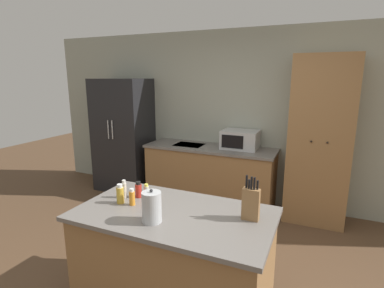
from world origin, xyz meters
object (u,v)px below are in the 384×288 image
(pantry_cabinet, at_px, (319,141))
(spice_bottle_pale_salt, at_px, (132,197))
(microwave, at_px, (240,139))
(kettle, at_px, (152,207))
(spice_bottle_short_red, at_px, (138,190))
(spice_bottle_tall_dark, at_px, (124,189))
(knife_block, at_px, (251,203))
(refrigerator, at_px, (123,135))
(spice_bottle_amber_oil, at_px, (120,194))
(spice_bottle_green_herb, at_px, (146,191))

(pantry_cabinet, relative_size, spice_bottle_pale_salt, 15.53)
(pantry_cabinet, xyz_separation_m, microwave, (-1.06, 0.04, -0.08))
(kettle, bearing_deg, spice_bottle_short_red, 135.10)
(spice_bottle_tall_dark, bearing_deg, knife_block, 2.02)
(knife_block, height_order, spice_bottle_tall_dark, knife_block)
(refrigerator, distance_m, pantry_cabinet, 3.07)
(spice_bottle_amber_oil, height_order, spice_bottle_green_herb, spice_bottle_amber_oil)
(spice_bottle_green_herb, xyz_separation_m, kettle, (0.29, -0.38, 0.06))
(microwave, distance_m, spice_bottle_short_red, 2.17)
(knife_block, bearing_deg, spice_bottle_tall_dark, -177.98)
(microwave, bearing_deg, refrigerator, -177.18)
(spice_bottle_tall_dark, bearing_deg, kettle, -32.26)
(spice_bottle_short_red, height_order, spice_bottle_pale_salt, same)
(spice_bottle_green_herb, bearing_deg, microwave, 82.39)
(knife_block, height_order, spice_bottle_amber_oil, knife_block)
(microwave, distance_m, spice_bottle_green_herb, 2.12)
(refrigerator, height_order, spice_bottle_amber_oil, refrigerator)
(knife_block, distance_m, spice_bottle_short_red, 0.99)
(spice_bottle_green_herb, relative_size, kettle, 0.46)
(microwave, height_order, knife_block, knife_block)
(spice_bottle_amber_oil, relative_size, spice_bottle_green_herb, 1.43)
(spice_bottle_short_red, relative_size, spice_bottle_amber_oil, 0.86)
(spice_bottle_tall_dark, bearing_deg, pantry_cabinet, 55.04)
(spice_bottle_short_red, relative_size, kettle, 0.56)
(spice_bottle_amber_oil, bearing_deg, kettle, -23.18)
(spice_bottle_green_herb, height_order, spice_bottle_pale_salt, spice_bottle_pale_salt)
(spice_bottle_tall_dark, bearing_deg, refrigerator, 126.61)
(spice_bottle_tall_dark, relative_size, spice_bottle_pale_salt, 1.14)
(knife_block, bearing_deg, microwave, 106.82)
(microwave, relative_size, spice_bottle_amber_oil, 3.14)
(microwave, height_order, spice_bottle_green_herb, microwave)
(spice_bottle_tall_dark, height_order, spice_bottle_pale_salt, spice_bottle_tall_dark)
(microwave, distance_m, spice_bottle_tall_dark, 2.24)
(refrigerator, relative_size, spice_bottle_green_herb, 16.22)
(refrigerator, bearing_deg, spice_bottle_amber_oil, -54.09)
(knife_block, relative_size, spice_bottle_amber_oil, 2.03)
(spice_bottle_amber_oil, xyz_separation_m, kettle, (0.41, -0.18, 0.04))
(pantry_cabinet, height_order, microwave, pantry_cabinet)
(knife_block, relative_size, spice_bottle_pale_salt, 2.38)
(pantry_cabinet, height_order, knife_block, pantry_cabinet)
(knife_block, distance_m, spice_bottle_green_herb, 0.94)
(spice_bottle_amber_oil, bearing_deg, spice_bottle_short_red, 68.26)
(spice_bottle_tall_dark, distance_m, spice_bottle_green_herb, 0.19)
(spice_bottle_green_herb, relative_size, spice_bottle_pale_salt, 0.82)
(spice_bottle_tall_dark, xyz_separation_m, spice_bottle_amber_oil, (0.04, -0.11, 0.00))
(microwave, distance_m, knife_block, 2.26)
(knife_block, distance_m, spice_bottle_amber_oil, 1.07)
(spice_bottle_short_red, relative_size, spice_bottle_pale_salt, 1.01)
(kettle, bearing_deg, spice_bottle_amber_oil, 156.82)
(refrigerator, bearing_deg, spice_bottle_pale_salt, -52.13)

